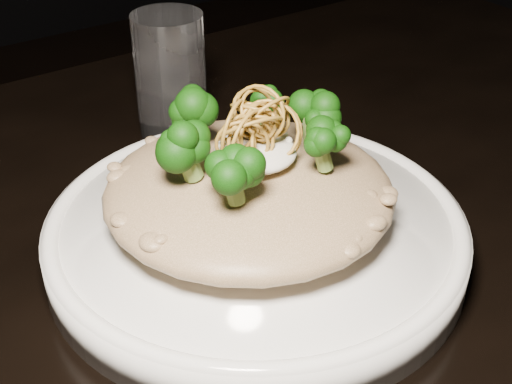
{
  "coord_description": "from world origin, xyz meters",
  "views": [
    {
      "loc": [
        -0.32,
        -0.37,
        1.08
      ],
      "look_at": [
        -0.08,
        -0.02,
        0.81
      ],
      "focal_mm": 50.0,
      "sensor_mm": 36.0,
      "label": 1
    }
  ],
  "objects": [
    {
      "name": "drinking_glass",
      "position": [
        -0.03,
        0.19,
        0.81
      ],
      "size": [
        0.09,
        0.09,
        0.12
      ],
      "primitive_type": "cylinder",
      "rotation": [
        0.0,
        0.0,
        0.42
      ],
      "color": "white",
      "rests_on": "table"
    },
    {
      "name": "broccoli",
      "position": [
        -0.08,
        -0.01,
        0.85
      ],
      "size": [
        0.13,
        0.13,
        0.05
      ],
      "primitive_type": null,
      "color": "black",
      "rests_on": "risotto"
    },
    {
      "name": "plate",
      "position": [
        -0.08,
        -0.02,
        0.77
      ],
      "size": [
        0.31,
        0.31,
        0.03
      ],
      "primitive_type": "cylinder",
      "color": "white",
      "rests_on": "table"
    },
    {
      "name": "table",
      "position": [
        0.0,
        0.0,
        0.67
      ],
      "size": [
        1.1,
        0.8,
        0.75
      ],
      "color": "black",
      "rests_on": "ground"
    },
    {
      "name": "risotto",
      "position": [
        -0.08,
        -0.01,
        0.8
      ],
      "size": [
        0.21,
        0.21,
        0.05
      ],
      "primitive_type": "ellipsoid",
      "color": "brown",
      "rests_on": "plate"
    },
    {
      "name": "cheese",
      "position": [
        -0.08,
        -0.01,
        0.84
      ],
      "size": [
        0.06,
        0.06,
        0.02
      ],
      "primitive_type": "ellipsoid",
      "color": "silver",
      "rests_on": "risotto"
    },
    {
      "name": "shallots",
      "position": [
        -0.08,
        -0.01,
        0.86
      ],
      "size": [
        0.06,
        0.06,
        0.04
      ],
      "primitive_type": null,
      "color": "olive",
      "rests_on": "cheese"
    }
  ]
}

